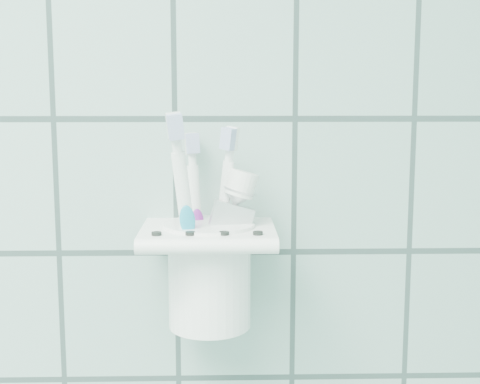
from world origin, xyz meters
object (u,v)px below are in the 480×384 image
(cup, at_px, (210,271))
(toothbrush_orange, at_px, (211,219))
(toothpaste_tube, at_px, (201,233))
(holder_bracket, at_px, (208,236))
(toothbrush_pink, at_px, (198,217))
(toothbrush_blue, at_px, (201,224))

(cup, relative_size, toothbrush_orange, 0.55)
(toothpaste_tube, bearing_deg, holder_bracket, 18.64)
(holder_bracket, bearing_deg, toothbrush_pink, -145.43)
(cup, xyz_separation_m, toothpaste_tube, (-0.01, -0.01, 0.04))
(holder_bracket, xyz_separation_m, cup, (0.00, 0.00, -0.04))
(toothbrush_blue, bearing_deg, toothbrush_orange, 8.54)
(cup, bearing_deg, toothpaste_tube, -135.44)
(holder_bracket, bearing_deg, toothbrush_orange, 83.18)
(toothbrush_orange, xyz_separation_m, toothpaste_tube, (-0.01, -0.02, -0.01))
(cup, distance_m, toothpaste_tube, 0.04)
(toothpaste_tube, bearing_deg, toothbrush_orange, 62.69)
(holder_bracket, relative_size, toothpaste_tube, 0.80)
(cup, distance_m, toothbrush_pink, 0.06)
(cup, height_order, toothbrush_orange, toothbrush_orange)
(cup, xyz_separation_m, toothbrush_orange, (0.00, 0.02, 0.05))
(toothbrush_pink, height_order, toothbrush_blue, toothbrush_pink)
(holder_bracket, distance_m, toothbrush_blue, 0.02)
(toothbrush_pink, bearing_deg, toothbrush_orange, 54.53)
(cup, relative_size, toothbrush_blue, 0.57)
(toothbrush_pink, bearing_deg, toothpaste_tube, 37.08)
(holder_bracket, height_order, cup, same)
(cup, height_order, toothbrush_blue, toothbrush_blue)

